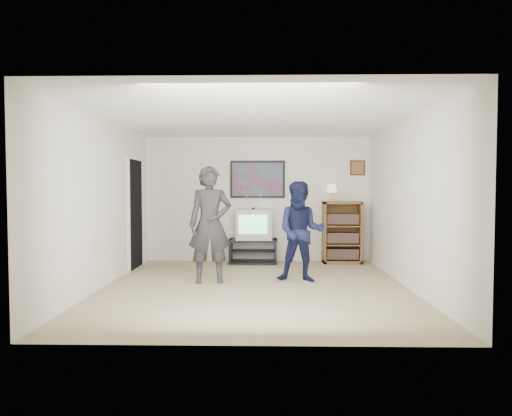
{
  "coord_description": "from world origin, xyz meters",
  "views": [
    {
      "loc": [
        0.15,
        -6.69,
        1.47
      ],
      "look_at": [
        0.0,
        0.71,
        1.15
      ],
      "focal_mm": 32.0,
      "sensor_mm": 36.0,
      "label": 1
    }
  ],
  "objects_px": {
    "bookshelf": "(342,232)",
    "person_tall": "(210,224)",
    "crt_television": "(253,224)",
    "media_stand": "(253,251)",
    "person_short": "(301,232)"
  },
  "relations": [
    {
      "from": "crt_television",
      "to": "person_short",
      "type": "distance_m",
      "value": 1.94
    },
    {
      "from": "crt_television",
      "to": "bookshelf",
      "type": "relative_size",
      "value": 0.58
    },
    {
      "from": "media_stand",
      "to": "bookshelf",
      "type": "distance_m",
      "value": 1.79
    },
    {
      "from": "crt_television",
      "to": "person_short",
      "type": "bearing_deg",
      "value": -68.85
    },
    {
      "from": "person_tall",
      "to": "person_short",
      "type": "distance_m",
      "value": 1.43
    },
    {
      "from": "media_stand",
      "to": "person_short",
      "type": "relative_size",
      "value": 0.6
    },
    {
      "from": "person_tall",
      "to": "person_short",
      "type": "relative_size",
      "value": 1.15
    },
    {
      "from": "crt_television",
      "to": "person_tall",
      "type": "relative_size",
      "value": 0.38
    },
    {
      "from": "media_stand",
      "to": "person_tall",
      "type": "xyz_separation_m",
      "value": [
        -0.62,
        -1.87,
        0.67
      ]
    },
    {
      "from": "person_short",
      "to": "media_stand",
      "type": "bearing_deg",
      "value": 122.95
    },
    {
      "from": "bookshelf",
      "to": "person_tall",
      "type": "xyz_separation_m",
      "value": [
        -2.37,
        -1.92,
        0.31
      ]
    },
    {
      "from": "bookshelf",
      "to": "media_stand",
      "type": "bearing_deg",
      "value": -178.36
    },
    {
      "from": "media_stand",
      "to": "person_short",
      "type": "bearing_deg",
      "value": -65.24
    },
    {
      "from": "media_stand",
      "to": "crt_television",
      "type": "distance_m",
      "value": 0.53
    },
    {
      "from": "bookshelf",
      "to": "person_tall",
      "type": "relative_size",
      "value": 0.66
    }
  ]
}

